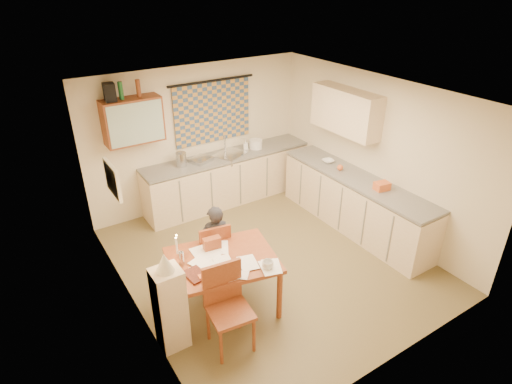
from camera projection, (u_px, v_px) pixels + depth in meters
floor at (269, 260)px, 6.41m from camera, size 4.00×4.50×0.02m
ceiling at (272, 94)px, 5.24m from camera, size 4.00×4.50×0.02m
wall_back at (198, 137)px, 7.51m from camera, size 4.00×0.02×2.50m
wall_front at (403, 274)px, 4.15m from camera, size 4.00×0.02×2.50m
wall_left at (125, 229)px, 4.86m from camera, size 0.02×4.50×2.50m
wall_right at (375, 154)px, 6.79m from camera, size 0.02×4.50×2.50m
window_blind at (213, 112)px, 7.43m from camera, size 1.45×0.03×1.05m
curtain_rod at (212, 81)px, 7.16m from camera, size 1.60×0.04×0.04m
wall_cabinet at (133, 121)px, 6.56m from camera, size 0.90×0.34×0.70m
wall_cabinet_glass at (136, 124)px, 6.44m from camera, size 0.84×0.02×0.64m
upper_cabinet_right at (346, 111)px, 6.84m from camera, size 0.34×1.30×0.70m
framed_print at (112, 180)px, 4.97m from camera, size 0.04×0.50×0.40m
print_canvas at (115, 179)px, 4.98m from camera, size 0.01×0.42×0.32m
counter_back at (232, 177)px, 7.88m from camera, size 3.30×0.62×0.92m
counter_right at (354, 203)px, 7.03m from camera, size 0.62×2.95×0.92m
stove at (404, 233)px, 6.27m from camera, size 0.55×0.55×0.85m
sink at (230, 156)px, 7.68m from camera, size 0.68×0.63×0.10m
tap at (225, 144)px, 7.72m from camera, size 0.04×0.04×0.28m
dish_rack at (201, 160)px, 7.36m from camera, size 0.43×0.41×0.06m
kettle at (181, 159)px, 7.15m from camera, size 0.18×0.18×0.24m
mixing_bowl at (256, 144)px, 7.88m from camera, size 0.31×0.31×0.16m
soap_bottle at (246, 145)px, 7.82m from camera, size 0.14×0.14×0.18m
bowl at (328, 161)px, 7.32m from camera, size 0.23×0.23×0.05m
orange_bag at (382, 186)px, 6.41m from camera, size 0.24×0.19×0.12m
fruit_orange at (340, 168)px, 7.03m from camera, size 0.10×0.10×0.10m
speaker at (109, 92)px, 6.20m from camera, size 0.18×0.22×0.26m
bottle_green at (121, 91)px, 6.28m from camera, size 0.09×0.09×0.26m
bottle_brown at (138, 88)px, 6.41m from camera, size 0.08×0.08×0.26m
dining_table at (223, 283)px, 5.36m from camera, size 1.47×1.23×0.75m
chair_far at (213, 261)px, 5.90m from camera, size 0.48×0.48×0.94m
chair_near at (230, 323)px, 4.84m from camera, size 0.51×0.51×1.02m
person at (216, 244)px, 5.77m from camera, size 0.55×0.47×1.16m
shelf_stand at (170, 309)px, 4.75m from camera, size 0.32×0.30×1.05m
lampshade at (164, 262)px, 4.45m from camera, size 0.20×0.20×0.22m
letter_rack at (212, 243)px, 5.34m from camera, size 0.23×0.13×0.16m
mug at (268, 265)px, 5.00m from camera, size 0.15×0.15×0.11m
magazine at (187, 279)px, 4.84m from camera, size 0.28×0.33×0.03m
book at (193, 270)px, 4.98m from camera, size 0.42×0.42×0.02m
orange_box at (204, 277)px, 4.86m from camera, size 0.13×0.09×0.04m
eyeglasses at (240, 270)px, 4.99m from camera, size 0.14×0.10×0.02m
candle_holder at (182, 258)px, 5.05m from camera, size 0.07×0.07×0.18m
candle at (177, 246)px, 4.93m from camera, size 0.03×0.03×0.22m
candle_flame at (176, 235)px, 4.90m from camera, size 0.02×0.02×0.02m
papers at (226, 260)px, 5.14m from camera, size 1.00×1.12×0.02m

